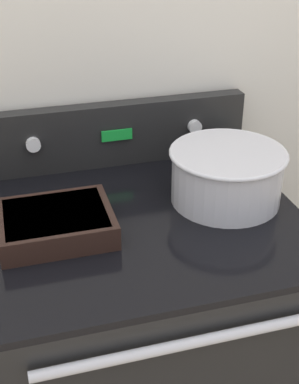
{
  "coord_description": "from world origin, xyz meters",
  "views": [
    {
      "loc": [
        -0.3,
        -0.75,
        1.65
      ],
      "look_at": [
        0.02,
        0.37,
        1.0
      ],
      "focal_mm": 50.0,
      "sensor_mm": 36.0,
      "label": 1
    }
  ],
  "objects": [
    {
      "name": "control_panel",
      "position": [
        0.0,
        0.67,
        1.03
      ],
      "size": [
        0.79,
        0.07,
        0.19
      ],
      "color": "black",
      "rests_on": "stove_range"
    },
    {
      "name": "casserole_dish",
      "position": [
        -0.22,
        0.33,
        0.97
      ],
      "size": [
        0.27,
        0.22,
        0.06
      ],
      "color": "black",
      "rests_on": "stove_range"
    },
    {
      "name": "kitchen_wall",
      "position": [
        0.0,
        0.73,
        1.25
      ],
      "size": [
        8.0,
        0.05,
        2.5
      ],
      "color": "silver",
      "rests_on": "ground_plane"
    },
    {
      "name": "mixing_bowl",
      "position": [
        0.23,
        0.37,
        1.02
      ],
      "size": [
        0.3,
        0.3,
        0.14
      ],
      "color": "silver",
      "rests_on": "stove_range"
    },
    {
      "name": "stove_range",
      "position": [
        0.0,
        0.35,
        0.47
      ],
      "size": [
        0.79,
        0.73,
        0.94
      ],
      "color": "black",
      "rests_on": "ground_plane"
    },
    {
      "name": "ladle",
      "position": [
        0.38,
        0.51,
        0.97
      ],
      "size": [
        0.08,
        0.27,
        0.08
      ],
      "color": "#7AB2C6",
      "rests_on": "stove_range"
    }
  ]
}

